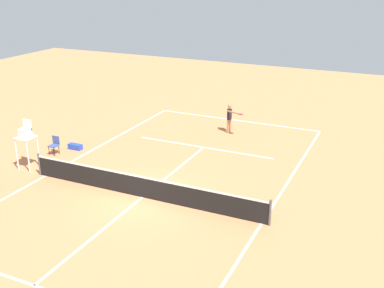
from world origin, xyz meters
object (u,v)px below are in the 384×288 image
object	(u,v)px
umpire_chair	(26,137)
courtside_chair_mid	(54,144)
tennis_ball	(196,139)
equipment_bag	(75,147)
player_serving	(230,116)

from	to	relation	value
umpire_chair	courtside_chair_mid	size ratio (longest dim) A/B	2.54
tennis_ball	equipment_bag	distance (m)	6.66
tennis_ball	umpire_chair	distance (m)	9.19
tennis_ball	umpire_chair	xyz separation A→B (m)	(5.69, 7.04, 1.57)
umpire_chair	equipment_bag	size ratio (longest dim) A/B	3.17
umpire_chair	courtside_chair_mid	world-z (taller)	umpire_chair
player_serving	tennis_ball	world-z (taller)	player_serving
tennis_ball	courtside_chair_mid	world-z (taller)	courtside_chair_mid
tennis_ball	courtside_chair_mid	bearing A→B (deg)	41.16
umpire_chair	player_serving	bearing A→B (deg)	-127.74
equipment_bag	umpire_chair	bearing A→B (deg)	81.62
courtside_chair_mid	equipment_bag	size ratio (longest dim) A/B	1.25
courtside_chair_mid	tennis_ball	bearing A→B (deg)	-138.84
player_serving	tennis_ball	bearing A→B (deg)	-12.46
tennis_ball	player_serving	bearing A→B (deg)	-122.97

